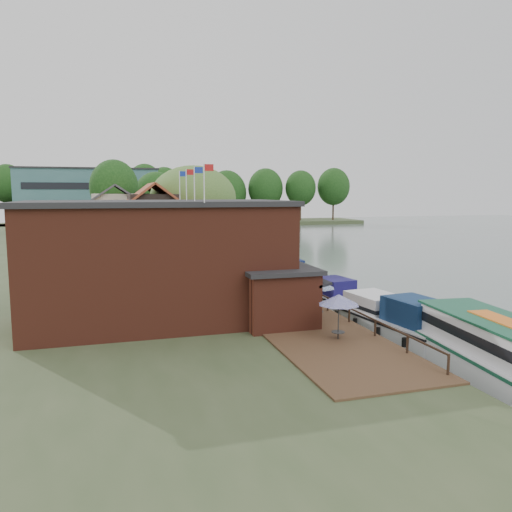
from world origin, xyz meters
TOP-DOWN VIEW (x-y plane):
  - ground at (0.00, 0.00)m, footprint 260.00×260.00m
  - land_bank at (-30.00, 35.00)m, footprint 50.00×140.00m
  - quay_deck at (-8.00, 10.00)m, footprint 6.00×50.00m
  - quay_rail at (-5.30, 10.50)m, footprint 0.20×49.00m
  - pub at (-14.00, -1.00)m, footprint 20.00×11.00m
  - hotel_block at (-22.00, 70.00)m, footprint 25.40×12.40m
  - cottage_a at (-15.00, 14.00)m, footprint 8.60×7.60m
  - cottage_b at (-18.00, 24.00)m, footprint 9.60×8.60m
  - cottage_c at (-14.00, 33.00)m, footprint 7.60×7.60m
  - willow at (-10.50, 19.00)m, footprint 8.60×8.60m
  - umbrella_0 at (-7.45, -7.93)m, footprint 2.17×2.17m
  - umbrella_1 at (-6.64, -3.44)m, footprint 2.07×2.07m
  - umbrella_2 at (-8.27, -0.25)m, footprint 2.31×2.31m
  - umbrella_3 at (-7.13, 1.36)m, footprint 1.97×1.97m
  - umbrella_4 at (-8.28, 5.80)m, footprint 2.04×2.04m
  - umbrella_5 at (-6.80, 8.30)m, footprint 2.36×2.36m
  - cruiser_0 at (-2.25, -4.62)m, footprint 4.70×11.06m
  - cruiser_1 at (-2.76, 4.62)m, footprint 4.43×9.84m
  - cruiser_2 at (-2.97, 13.85)m, footprint 4.15×11.02m
  - cruiser_3 at (-2.65, 23.32)m, footprint 5.28×11.22m
  - cruiser_4 at (-3.82, 34.26)m, footprint 4.72×10.20m
  - tour_boat at (-1.73, -13.74)m, footprint 5.25×14.00m
  - swan at (-1.77, -12.34)m, footprint 0.44×0.44m
  - bank_tree_0 at (-17.80, 40.80)m, footprint 6.58×6.58m
  - bank_tree_1 at (-11.39, 48.03)m, footprint 7.35×7.35m
  - bank_tree_2 at (-10.44, 57.30)m, footprint 6.56×6.56m
  - bank_tree_3 at (-18.21, 78.99)m, footprint 6.32×6.32m
  - bank_tree_4 at (-10.32, 86.33)m, footprint 7.92×7.92m
  - bank_tree_5 at (-15.80, 95.91)m, footprint 7.22×7.22m

SIDE VIEW (x-z plane):
  - ground at x=0.00m, z-range 0.00..0.00m
  - swan at x=-1.77m, z-range 0.00..0.44m
  - land_bank at x=-30.00m, z-range 0.00..1.00m
  - quay_deck at x=-8.00m, z-range 1.00..1.10m
  - cruiser_1 at x=-2.76m, z-range 0.00..2.28m
  - cruiser_4 at x=-3.82m, z-range 0.00..2.38m
  - cruiser_0 at x=-2.25m, z-range 0.00..2.63m
  - cruiser_3 at x=-2.65m, z-range 0.00..2.65m
  - cruiser_2 at x=-2.97m, z-range 0.00..2.66m
  - tour_boat at x=-1.73m, z-range 0.00..2.98m
  - quay_rail at x=-5.30m, z-range 1.00..2.00m
  - umbrella_0 at x=-7.45m, z-range 1.10..3.48m
  - umbrella_1 at x=-6.64m, z-range 1.10..3.48m
  - umbrella_2 at x=-8.27m, z-range 1.10..3.48m
  - umbrella_3 at x=-7.13m, z-range 1.10..3.48m
  - umbrella_4 at x=-8.28m, z-range 1.10..3.48m
  - umbrella_5 at x=-6.80m, z-range 1.10..3.48m
  - pub at x=-14.00m, z-range 1.00..8.30m
  - cottage_a at x=-15.00m, z-range 1.00..9.50m
  - cottage_b at x=-18.00m, z-range 1.00..9.50m
  - cottage_c at x=-14.00m, z-range 1.00..9.50m
  - willow at x=-10.50m, z-range 1.00..11.43m
  - bank_tree_3 at x=-18.21m, z-range 1.00..11.61m
  - bank_tree_5 at x=-15.80m, z-range 1.00..11.70m
  - bank_tree_2 at x=-10.44m, z-range 1.00..11.86m
  - bank_tree_1 at x=-11.39m, z-range 1.00..11.95m
  - bank_tree_0 at x=-17.80m, z-range 1.00..13.24m
  - hotel_block at x=-22.00m, z-range 1.00..13.30m
  - bank_tree_4 at x=-10.32m, z-range 1.00..15.26m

